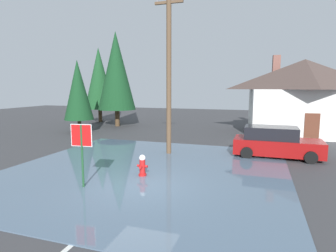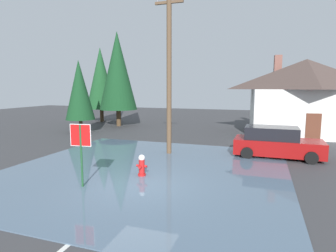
{
  "view_description": "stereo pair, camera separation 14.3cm",
  "coord_description": "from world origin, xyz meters",
  "px_view_note": "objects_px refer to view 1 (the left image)",
  "views": [
    {
      "loc": [
        4.25,
        -9.55,
        3.79
      ],
      "look_at": [
        -0.32,
        4.35,
        1.79
      ],
      "focal_mm": 29.95,
      "sensor_mm": 36.0,
      "label": 1
    },
    {
      "loc": [
        4.38,
        -9.5,
        3.79
      ],
      "look_at": [
        -0.32,
        4.35,
        1.79
      ],
      "focal_mm": 29.95,
      "sensor_mm": 36.0,
      "label": 2
    }
  ],
  "objects_px": {
    "pine_tree_mid_left": "(99,78)",
    "house": "(303,96)",
    "utility_pole": "(169,72)",
    "pine_tree_short_left": "(116,71)",
    "fire_hydrant": "(142,166)",
    "parked_car": "(275,143)",
    "stop_sign_near": "(82,142)",
    "pine_tree_tall_left": "(78,90)"
  },
  "relations": [
    {
      "from": "parked_car",
      "to": "pine_tree_short_left",
      "type": "relative_size",
      "value": 0.5
    },
    {
      "from": "utility_pole",
      "to": "house",
      "type": "height_order",
      "value": "utility_pole"
    },
    {
      "from": "pine_tree_mid_left",
      "to": "pine_tree_short_left",
      "type": "distance_m",
      "value": 4.48
    },
    {
      "from": "house",
      "to": "pine_tree_tall_left",
      "type": "bearing_deg",
      "value": -164.64
    },
    {
      "from": "fire_hydrant",
      "to": "parked_car",
      "type": "bearing_deg",
      "value": 44.51
    },
    {
      "from": "utility_pole",
      "to": "pine_tree_short_left",
      "type": "xyz_separation_m",
      "value": [
        -8.53,
        9.65,
        0.74
      ]
    },
    {
      "from": "house",
      "to": "utility_pole",
      "type": "bearing_deg",
      "value": -129.3
    },
    {
      "from": "utility_pole",
      "to": "pine_tree_tall_left",
      "type": "distance_m",
      "value": 11.02
    },
    {
      "from": "pine_tree_short_left",
      "to": "parked_car",
      "type": "bearing_deg",
      "value": -30.68
    },
    {
      "from": "fire_hydrant",
      "to": "stop_sign_near",
      "type": "bearing_deg",
      "value": -129.08
    },
    {
      "from": "pine_tree_short_left",
      "to": "stop_sign_near",
      "type": "bearing_deg",
      "value": -65.87
    },
    {
      "from": "utility_pole",
      "to": "pine_tree_short_left",
      "type": "distance_m",
      "value": 12.9
    },
    {
      "from": "stop_sign_near",
      "to": "utility_pole",
      "type": "height_order",
      "value": "utility_pole"
    },
    {
      "from": "pine_tree_mid_left",
      "to": "house",
      "type": "bearing_deg",
      "value": -6.35
    },
    {
      "from": "stop_sign_near",
      "to": "pine_tree_mid_left",
      "type": "distance_m",
      "value": 21.69
    },
    {
      "from": "stop_sign_near",
      "to": "parked_car",
      "type": "distance_m",
      "value": 10.4
    },
    {
      "from": "stop_sign_near",
      "to": "pine_tree_mid_left",
      "type": "relative_size",
      "value": 0.3
    },
    {
      "from": "fire_hydrant",
      "to": "pine_tree_mid_left",
      "type": "bearing_deg",
      "value": 126.53
    },
    {
      "from": "fire_hydrant",
      "to": "parked_car",
      "type": "height_order",
      "value": "parked_car"
    },
    {
      "from": "fire_hydrant",
      "to": "pine_tree_mid_left",
      "type": "xyz_separation_m",
      "value": [
        -12.32,
        16.64,
        4.34
      ]
    },
    {
      "from": "pine_tree_mid_left",
      "to": "pine_tree_tall_left",
      "type": "bearing_deg",
      "value": -71.53
    },
    {
      "from": "parked_car",
      "to": "pine_tree_mid_left",
      "type": "distance_m",
      "value": 21.47
    },
    {
      "from": "stop_sign_near",
      "to": "utility_pole",
      "type": "relative_size",
      "value": 0.27
    },
    {
      "from": "pine_tree_mid_left",
      "to": "utility_pole",
      "type": "bearing_deg",
      "value": -45.43
    },
    {
      "from": "stop_sign_near",
      "to": "pine_tree_short_left",
      "type": "distance_m",
      "value": 17.87
    },
    {
      "from": "fire_hydrant",
      "to": "house",
      "type": "xyz_separation_m",
      "value": [
        7.99,
        14.38,
        2.68
      ]
    },
    {
      "from": "utility_pole",
      "to": "pine_tree_mid_left",
      "type": "relative_size",
      "value": 1.1
    },
    {
      "from": "fire_hydrant",
      "to": "house",
      "type": "relative_size",
      "value": 0.1
    },
    {
      "from": "fire_hydrant",
      "to": "utility_pole",
      "type": "height_order",
      "value": "utility_pole"
    },
    {
      "from": "house",
      "to": "parked_car",
      "type": "height_order",
      "value": "house"
    },
    {
      "from": "utility_pole",
      "to": "house",
      "type": "relative_size",
      "value": 0.96
    },
    {
      "from": "pine_tree_tall_left",
      "to": "pine_tree_short_left",
      "type": "height_order",
      "value": "pine_tree_short_left"
    },
    {
      "from": "stop_sign_near",
      "to": "house",
      "type": "distance_m",
      "value": 19.0
    },
    {
      "from": "stop_sign_near",
      "to": "house",
      "type": "xyz_separation_m",
      "value": [
        9.59,
        16.34,
        1.37
      ]
    },
    {
      "from": "stop_sign_near",
      "to": "parked_car",
      "type": "bearing_deg",
      "value": 46.08
    },
    {
      "from": "utility_pole",
      "to": "pine_tree_mid_left",
      "type": "height_order",
      "value": "utility_pole"
    },
    {
      "from": "fire_hydrant",
      "to": "parked_car",
      "type": "xyz_separation_m",
      "value": [
        5.59,
        5.49,
        0.33
      ]
    },
    {
      "from": "house",
      "to": "parked_car",
      "type": "xyz_separation_m",
      "value": [
        -2.4,
        -8.88,
        -2.35
      ]
    },
    {
      "from": "stop_sign_near",
      "to": "parked_car",
      "type": "xyz_separation_m",
      "value": [
        7.18,
        7.46,
        -0.97
      ]
    },
    {
      "from": "house",
      "to": "pine_tree_short_left",
      "type": "bearing_deg",
      "value": -178.7
    },
    {
      "from": "pine_tree_tall_left",
      "to": "pine_tree_short_left",
      "type": "xyz_separation_m",
      "value": [
        1.18,
        4.54,
        1.81
      ]
    },
    {
      "from": "fire_hydrant",
      "to": "house",
      "type": "distance_m",
      "value": 16.66
    }
  ]
}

